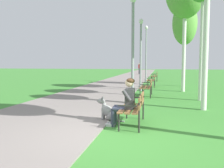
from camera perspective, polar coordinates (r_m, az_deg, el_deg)
ground_plane at (r=5.52m, az=0.11°, el=-12.22°), size 120.00×120.00×0.00m
paved_path at (r=29.42m, az=4.75°, el=1.80°), size 4.04×60.00×0.04m
park_bench_near at (r=6.40m, az=5.32°, el=-5.13°), size 0.55×1.50×0.85m
park_bench_mid at (r=11.99m, az=8.34°, el=-0.45°), size 0.55×1.50×0.85m
park_bench_far at (r=16.89m, az=9.38°, el=1.09°), size 0.55×1.50×0.85m
park_bench_furthest at (r=22.29m, az=10.10°, el=2.00°), size 0.55×1.50×0.85m
person_seated_on_near_bench at (r=6.21m, az=3.25°, el=-3.86°), size 0.74×0.49×1.25m
dog_grey at (r=6.83m, az=-0.67°, el=-6.64°), size 0.83×0.32×0.71m
lamp_post_near at (r=9.49m, az=4.91°, el=8.32°), size 0.24×0.24×4.24m
lamp_post_mid at (r=14.30m, az=6.77°, el=7.07°), size 0.24×0.24×4.19m
lamp_post_far at (r=20.17m, az=8.04°, el=7.12°), size 0.24×0.24×4.67m
birch_tree_fifth at (r=18.00m, az=16.77°, el=13.46°), size 1.69×1.48×5.91m
pedestrian_distant at (r=35.01m, az=6.46°, el=3.63°), size 0.32×0.22×1.65m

